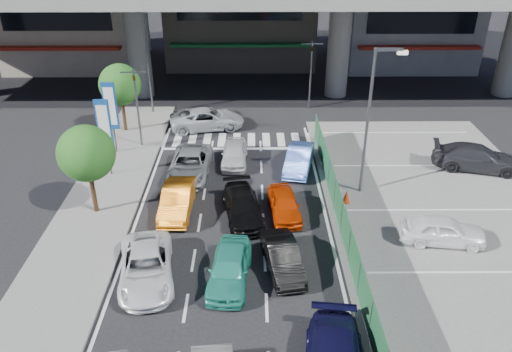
{
  "coord_description": "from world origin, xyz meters",
  "views": [
    {
      "loc": [
        1.06,
        -17.8,
        14.02
      ],
      "look_at": [
        1.24,
        4.57,
        1.8
      ],
      "focal_mm": 35.0,
      "sensor_mm": 36.0,
      "label": 1
    }
  ],
  "objects_px": {
    "crossing_wagon_silver": "(207,119)",
    "tree_near": "(86,154)",
    "traffic_light_left": "(135,89)",
    "wagon_silver_front_left": "(190,165)",
    "taxi_orange_left": "(177,200)",
    "sedan_black_mid": "(243,206)",
    "taxi_teal_mid": "(230,268)",
    "signboard_far": "(111,108)",
    "kei_truck_front_right": "(299,159)",
    "street_lamp_right": "(372,111)",
    "taxi_orange_right": "(284,204)",
    "parked_sedan_dgrey": "(477,158)",
    "sedan_white_front_mid": "(234,153)",
    "traffic_cone": "(346,196)",
    "street_lamp_left": "(149,51)",
    "tree_far": "(120,85)",
    "sedan_white_mid_left": "(146,267)",
    "hatch_black_mid_right": "(283,258)",
    "parked_sedan_white": "(443,230)",
    "traffic_light_right": "(311,58)",
    "signboard_near": "(104,127)"
  },
  "relations": [
    {
      "from": "tree_near",
      "to": "sedan_white_mid_left",
      "type": "relative_size",
      "value": 1.02
    },
    {
      "from": "hatch_black_mid_right",
      "to": "parked_sedan_dgrey",
      "type": "relative_size",
      "value": 0.74
    },
    {
      "from": "sedan_white_front_mid",
      "to": "traffic_cone",
      "type": "distance_m",
      "value": 7.74
    },
    {
      "from": "street_lamp_left",
      "to": "kei_truck_front_right",
      "type": "relative_size",
      "value": 1.98
    },
    {
      "from": "crossing_wagon_silver",
      "to": "tree_near",
      "type": "bearing_deg",
      "value": 145.14
    },
    {
      "from": "sedan_white_front_mid",
      "to": "wagon_silver_front_left",
      "type": "bearing_deg",
      "value": -147.25
    },
    {
      "from": "signboard_far",
      "to": "sedan_white_mid_left",
      "type": "height_order",
      "value": "signboard_far"
    },
    {
      "from": "taxi_orange_left",
      "to": "hatch_black_mid_right",
      "type": "bearing_deg",
      "value": -41.1
    },
    {
      "from": "sedan_white_front_mid",
      "to": "crossing_wagon_silver",
      "type": "distance_m",
      "value": 5.79
    },
    {
      "from": "taxi_teal_mid",
      "to": "parked_sedan_white",
      "type": "relative_size",
      "value": 1.04
    },
    {
      "from": "crossing_wagon_silver",
      "to": "sedan_white_front_mid",
      "type": "bearing_deg",
      "value": -169.74
    },
    {
      "from": "traffic_light_right",
      "to": "taxi_teal_mid",
      "type": "bearing_deg",
      "value": -104.87
    },
    {
      "from": "wagon_silver_front_left",
      "to": "hatch_black_mid_right",
      "type": "bearing_deg",
      "value": -57.93
    },
    {
      "from": "signboard_far",
      "to": "kei_truck_front_right",
      "type": "xyz_separation_m",
      "value": [
        11.44,
        -2.28,
        -2.4
      ]
    },
    {
      "from": "hatch_black_mid_right",
      "to": "traffic_cone",
      "type": "height_order",
      "value": "hatch_black_mid_right"
    },
    {
      "from": "hatch_black_mid_right",
      "to": "crossing_wagon_silver",
      "type": "xyz_separation_m",
      "value": [
        -4.47,
        15.61,
        0.1
      ]
    },
    {
      "from": "taxi_orange_left",
      "to": "taxi_teal_mid",
      "type": "bearing_deg",
      "value": -60.82
    },
    {
      "from": "tree_far",
      "to": "sedan_white_front_mid",
      "type": "height_order",
      "value": "tree_far"
    },
    {
      "from": "street_lamp_right",
      "to": "sedan_black_mid",
      "type": "relative_size",
      "value": 1.86
    },
    {
      "from": "wagon_silver_front_left",
      "to": "signboard_near",
      "type": "bearing_deg",
      "value": -177.39
    },
    {
      "from": "taxi_orange_left",
      "to": "sedan_black_mid",
      "type": "height_order",
      "value": "taxi_orange_left"
    },
    {
      "from": "hatch_black_mid_right",
      "to": "taxi_orange_left",
      "type": "relative_size",
      "value": 0.9
    },
    {
      "from": "traffic_light_left",
      "to": "wagon_silver_front_left",
      "type": "bearing_deg",
      "value": -47.82
    },
    {
      "from": "traffic_light_right",
      "to": "street_lamp_right",
      "type": "distance_m",
      "value": 13.13
    },
    {
      "from": "tree_near",
      "to": "taxi_teal_mid",
      "type": "relative_size",
      "value": 1.19
    },
    {
      "from": "crossing_wagon_silver",
      "to": "parked_sedan_white",
      "type": "xyz_separation_m",
      "value": [
        12.01,
        -13.75,
        0.0
      ]
    },
    {
      "from": "taxi_orange_left",
      "to": "kei_truck_front_right",
      "type": "height_order",
      "value": "taxi_orange_left"
    },
    {
      "from": "street_lamp_left",
      "to": "crossing_wagon_silver",
      "type": "relative_size",
      "value": 1.54
    },
    {
      "from": "taxi_orange_left",
      "to": "parked_sedan_white",
      "type": "relative_size",
      "value": 1.07
    },
    {
      "from": "traffic_light_left",
      "to": "parked_sedan_dgrey",
      "type": "relative_size",
      "value": 1.03
    },
    {
      "from": "tree_far",
      "to": "sedan_white_mid_left",
      "type": "relative_size",
      "value": 1.02
    },
    {
      "from": "taxi_teal_mid",
      "to": "taxi_orange_left",
      "type": "distance_m",
      "value": 6.15
    },
    {
      "from": "sedan_white_mid_left",
      "to": "taxi_orange_right",
      "type": "height_order",
      "value": "sedan_white_mid_left"
    },
    {
      "from": "traffic_cone",
      "to": "traffic_light_left",
      "type": "bearing_deg",
      "value": 149.44
    },
    {
      "from": "traffic_light_left",
      "to": "parked_sedan_white",
      "type": "relative_size",
      "value": 1.33
    },
    {
      "from": "traffic_light_right",
      "to": "tree_far",
      "type": "height_order",
      "value": "traffic_light_right"
    },
    {
      "from": "traffic_light_left",
      "to": "sedan_white_mid_left",
      "type": "bearing_deg",
      "value": -78.12
    },
    {
      "from": "street_lamp_right",
      "to": "taxi_orange_left",
      "type": "height_order",
      "value": "street_lamp_right"
    },
    {
      "from": "kei_truck_front_right",
      "to": "taxi_orange_right",
      "type": "bearing_deg",
      "value": -90.75
    },
    {
      "from": "parked_sedan_dgrey",
      "to": "taxi_teal_mid",
      "type": "bearing_deg",
      "value": 139.19
    },
    {
      "from": "street_lamp_right",
      "to": "taxi_orange_right",
      "type": "xyz_separation_m",
      "value": [
        -4.51,
        -2.29,
        -4.15
      ]
    },
    {
      "from": "traffic_light_left",
      "to": "wagon_silver_front_left",
      "type": "relative_size",
      "value": 1.05
    },
    {
      "from": "signboard_far",
      "to": "kei_truck_front_right",
      "type": "distance_m",
      "value": 11.91
    },
    {
      "from": "sedan_black_mid",
      "to": "taxi_orange_left",
      "type": "bearing_deg",
      "value": 161.21
    },
    {
      "from": "hatch_black_mid_right",
      "to": "kei_truck_front_right",
      "type": "height_order",
      "value": "kei_truck_front_right"
    },
    {
      "from": "tree_near",
      "to": "traffic_cone",
      "type": "xyz_separation_m",
      "value": [
        13.03,
        0.78,
        -2.94
      ]
    },
    {
      "from": "traffic_light_right",
      "to": "signboard_far",
      "type": "height_order",
      "value": "traffic_light_right"
    },
    {
      "from": "tree_far",
      "to": "traffic_cone",
      "type": "bearing_deg",
      "value": -35.1
    },
    {
      "from": "wagon_silver_front_left",
      "to": "street_lamp_left",
      "type": "bearing_deg",
      "value": 112.87
    },
    {
      "from": "taxi_teal_mid",
      "to": "hatch_black_mid_right",
      "type": "distance_m",
      "value": 2.38
    }
  ]
}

